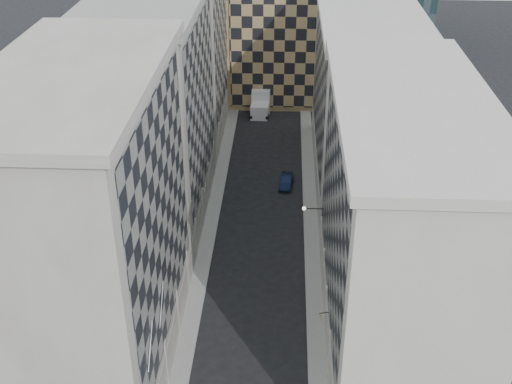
% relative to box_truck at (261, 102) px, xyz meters
% --- Properties ---
extents(sidewalk_west, '(1.50, 100.00, 0.15)m').
position_rel_box_truck_xyz_m(sidewalk_west, '(-4.03, -30.82, -1.45)').
color(sidewalk_west, gray).
rests_on(sidewalk_west, ground).
extents(sidewalk_east, '(1.50, 100.00, 0.15)m').
position_rel_box_truck_xyz_m(sidewalk_east, '(6.47, -30.82, -1.45)').
color(sidewalk_east, gray).
rests_on(sidewalk_east, ground).
extents(bldg_left_a, '(10.80, 22.80, 23.70)m').
position_rel_box_truck_xyz_m(bldg_left_a, '(-9.66, -49.82, 10.30)').
color(bldg_left_a, '#9A948B').
rests_on(bldg_left_a, ground).
extents(bldg_left_b, '(10.80, 22.80, 22.70)m').
position_rel_box_truck_xyz_m(bldg_left_b, '(-9.66, -27.82, 9.80)').
color(bldg_left_b, gray).
rests_on(bldg_left_b, ground).
extents(bldg_left_c, '(10.80, 22.80, 21.70)m').
position_rel_box_truck_xyz_m(bldg_left_c, '(-9.66, -5.82, 9.30)').
color(bldg_left_c, '#9A948B').
rests_on(bldg_left_c, ground).
extents(bldg_right_a, '(10.80, 26.80, 20.70)m').
position_rel_box_truck_xyz_m(bldg_right_a, '(12.10, -45.82, 8.80)').
color(bldg_right_a, '#BCB8AC').
rests_on(bldg_right_a, ground).
extents(bldg_right_b, '(10.80, 28.80, 19.70)m').
position_rel_box_truck_xyz_m(bldg_right_b, '(12.12, -18.82, 8.33)').
color(bldg_right_b, '#BCB8AC').
rests_on(bldg_right_b, ground).
extents(tan_block, '(16.80, 14.80, 18.80)m').
position_rel_box_truck_xyz_m(tan_block, '(3.22, 7.07, 7.91)').
color(tan_block, '#A28056').
rests_on(tan_block, ground).
extents(flagpoles_left, '(0.10, 6.33, 2.33)m').
position_rel_box_truck_xyz_m(flagpoles_left, '(-4.68, -54.82, 6.48)').
color(flagpoles_left, gray).
rests_on(flagpoles_left, ground).
extents(bracket_lamp, '(1.98, 0.36, 0.36)m').
position_rel_box_truck_xyz_m(bracket_lamp, '(5.60, -36.82, 4.68)').
color(bracket_lamp, black).
rests_on(bracket_lamp, ground).
extents(box_truck, '(2.89, 6.49, 3.49)m').
position_rel_box_truck_xyz_m(box_truck, '(0.00, 0.00, 0.00)').
color(box_truck, white).
rests_on(box_truck, ground).
extents(dark_car, '(1.69, 3.89, 1.24)m').
position_rel_box_truck_xyz_m(dark_car, '(3.80, -21.80, -0.90)').
color(dark_car, '#0E1835').
rests_on(dark_car, ground).
extents(shop_sign, '(0.73, 0.64, 0.73)m').
position_rel_box_truck_xyz_m(shop_sign, '(6.64, -48.71, 2.32)').
color(shop_sign, black).
rests_on(shop_sign, ground).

